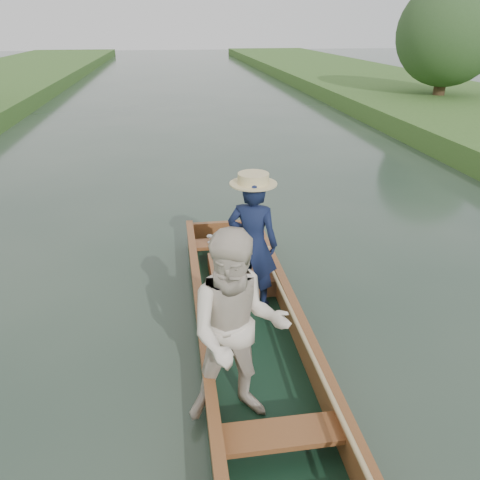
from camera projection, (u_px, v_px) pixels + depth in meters
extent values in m
plane|color=#283D30|center=(248.00, 340.00, 5.19)|extent=(120.00, 120.00, 0.00)
cylinder|color=#47331E|center=(441.00, 79.00, 18.12)|extent=(0.44, 0.44, 2.42)
sphere|color=#25441B|center=(449.00, 33.00, 17.44)|extent=(3.83, 3.83, 3.83)
sphere|color=#25441B|center=(457.00, 44.00, 17.96)|extent=(2.20, 2.20, 2.20)
cube|color=black|center=(248.00, 337.00, 5.17)|extent=(1.10, 5.00, 0.08)
cube|color=brown|center=(201.00, 326.00, 5.02)|extent=(0.08, 5.00, 0.32)
cube|color=brown|center=(294.00, 318.00, 5.16)|extent=(0.08, 5.00, 0.32)
cube|color=brown|center=(223.00, 231.00, 7.30)|extent=(1.10, 0.08, 0.32)
cube|color=brown|center=(201.00, 312.00, 4.95)|extent=(0.10, 5.00, 0.04)
cube|color=brown|center=(294.00, 304.00, 5.08)|extent=(0.10, 5.00, 0.04)
cube|color=brown|center=(227.00, 243.00, 6.77)|extent=(0.94, 0.30, 0.05)
cube|color=brown|center=(281.00, 434.00, 3.63)|extent=(0.94, 0.30, 0.05)
imported|color=#131B3C|center=(253.00, 244.00, 5.38)|extent=(0.69, 0.58, 1.61)
cylinder|color=beige|center=(253.00, 181.00, 5.05)|extent=(0.52, 0.52, 0.12)
imported|color=beige|center=(238.00, 331.00, 3.75)|extent=(0.88, 0.70, 1.75)
cube|color=brown|center=(243.00, 274.00, 6.17)|extent=(0.85, 0.90, 0.22)
sphere|color=tan|center=(264.00, 261.00, 6.03)|extent=(0.19, 0.19, 0.19)
sphere|color=tan|center=(264.00, 252.00, 5.96)|extent=(0.14, 0.14, 0.14)
sphere|color=tan|center=(260.00, 248.00, 5.93)|extent=(0.05, 0.05, 0.05)
sphere|color=tan|center=(268.00, 248.00, 5.94)|extent=(0.05, 0.05, 0.05)
sphere|color=tan|center=(265.00, 255.00, 5.92)|extent=(0.06, 0.06, 0.06)
sphere|color=tan|center=(258.00, 261.00, 5.99)|extent=(0.06, 0.06, 0.06)
sphere|color=tan|center=(270.00, 260.00, 6.01)|extent=(0.06, 0.06, 0.06)
sphere|color=tan|center=(260.00, 268.00, 6.03)|extent=(0.07, 0.07, 0.07)
sphere|color=tan|center=(268.00, 268.00, 6.04)|extent=(0.07, 0.07, 0.07)
cylinder|color=silver|center=(210.00, 242.00, 6.72)|extent=(0.07, 0.07, 0.01)
cylinder|color=silver|center=(210.00, 240.00, 6.71)|extent=(0.01, 0.01, 0.08)
ellipsoid|color=silver|center=(210.00, 236.00, 6.68)|extent=(0.09, 0.09, 0.05)
cylinder|color=tan|center=(295.00, 319.00, 4.75)|extent=(0.04, 4.59, 0.20)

